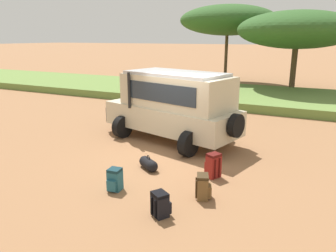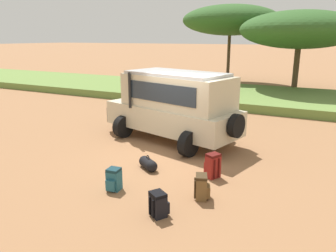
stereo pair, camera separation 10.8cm
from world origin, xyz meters
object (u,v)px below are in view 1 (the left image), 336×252
object	(u,v)px
safari_vehicle	(174,105)
backpack_near_rear_wheel	(203,187)
backpack_beside_front_wheel	(213,166)
backpack_cluster_center	(115,180)
backpack_outermost	(160,204)
acacia_tree_left_mid	(297,30)
acacia_tree_far_left	(228,20)
duffel_bag_low_black_case	(148,164)

from	to	relation	value
safari_vehicle	backpack_near_rear_wheel	xyz separation A→B (m)	(2.49, -3.70, -1.02)
backpack_beside_front_wheel	backpack_near_rear_wheel	xyz separation A→B (m)	(0.18, -1.24, -0.04)
backpack_cluster_center	backpack_outermost	xyz separation A→B (m)	(1.53, -0.56, -0.01)
backpack_cluster_center	acacia_tree_left_mid	bearing A→B (deg)	82.48
acacia_tree_far_left	duffel_bag_low_black_case	bearing A→B (deg)	-79.89
safari_vehicle	acacia_tree_left_mid	world-z (taller)	acacia_tree_left_mid
safari_vehicle	duffel_bag_low_black_case	bearing A→B (deg)	-79.28
backpack_beside_front_wheel	backpack_cluster_center	xyz separation A→B (m)	(-1.88, -1.78, -0.05)
backpack_beside_front_wheel	safari_vehicle	bearing A→B (deg)	133.23
safari_vehicle	backpack_outermost	world-z (taller)	safari_vehicle
backpack_beside_front_wheel	backpack_outermost	distance (m)	2.37
backpack_beside_front_wheel	backpack_near_rear_wheel	size ratio (longest dim) A/B	1.14
backpack_beside_front_wheel	duffel_bag_low_black_case	xyz separation A→B (m)	(-1.80, -0.28, -0.16)
safari_vehicle	acacia_tree_left_mid	xyz separation A→B (m)	(2.65, 12.52, 2.72)
backpack_beside_front_wheel	acacia_tree_left_mid	size ratio (longest dim) A/B	0.08
backpack_cluster_center	acacia_tree_far_left	bearing A→B (deg)	99.15
backpack_beside_front_wheel	duffel_bag_low_black_case	world-z (taller)	backpack_beside_front_wheel
backpack_cluster_center	duffel_bag_low_black_case	distance (m)	1.51
backpack_near_rear_wheel	acacia_tree_left_mid	bearing A→B (deg)	89.43
safari_vehicle	backpack_beside_front_wheel	distance (m)	3.52
acacia_tree_far_left	safari_vehicle	bearing A→B (deg)	-79.99
backpack_beside_front_wheel	duffel_bag_low_black_case	bearing A→B (deg)	-171.24
safari_vehicle	acacia_tree_far_left	distance (m)	16.30
safari_vehicle	backpack_cluster_center	world-z (taller)	safari_vehicle
backpack_cluster_center	duffel_bag_low_black_case	bearing A→B (deg)	87.03
backpack_beside_front_wheel	backpack_near_rear_wheel	world-z (taller)	backpack_beside_front_wheel
backpack_cluster_center	backpack_near_rear_wheel	xyz separation A→B (m)	(2.05, 0.54, 0.01)
backpack_beside_front_wheel	duffel_bag_low_black_case	size ratio (longest dim) A/B	0.93
backpack_near_rear_wheel	acacia_tree_left_mid	xyz separation A→B (m)	(0.16, 16.22, 3.74)
backpack_outermost	backpack_near_rear_wheel	bearing A→B (deg)	64.45
duffel_bag_low_black_case	backpack_beside_front_wheel	bearing A→B (deg)	8.76
safari_vehicle	backpack_near_rear_wheel	world-z (taller)	safari_vehicle
backpack_near_rear_wheel	backpack_outermost	size ratio (longest dim) A/B	1.10
backpack_near_rear_wheel	acacia_tree_left_mid	size ratio (longest dim) A/B	0.07
backpack_cluster_center	acacia_tree_left_mid	xyz separation A→B (m)	(2.21, 16.77, 3.75)
backpack_beside_front_wheel	acacia_tree_far_left	distance (m)	19.37
duffel_bag_low_black_case	acacia_tree_far_left	distance (m)	19.28
backpack_cluster_center	acacia_tree_far_left	world-z (taller)	acacia_tree_far_left
backpack_cluster_center	backpack_near_rear_wheel	world-z (taller)	backpack_near_rear_wheel
duffel_bag_low_black_case	acacia_tree_left_mid	bearing A→B (deg)	82.04
backpack_near_rear_wheel	acacia_tree_left_mid	distance (m)	16.65
safari_vehicle	acacia_tree_far_left	world-z (taller)	acacia_tree_far_left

